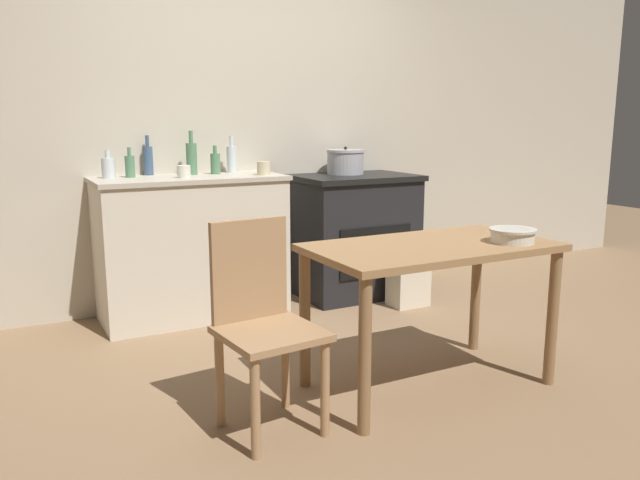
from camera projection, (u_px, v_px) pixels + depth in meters
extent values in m
plane|color=#896B4C|center=(357.00, 364.00, 3.44)|extent=(14.00, 14.00, 0.00)
cube|color=beige|center=(247.00, 127.00, 4.58)|extent=(8.00, 0.07, 2.55)
cube|color=beige|center=(192.00, 249.00, 4.21)|extent=(1.21, 0.55, 0.93)
cube|color=#B6AD9C|center=(189.00, 179.00, 4.12)|extent=(1.24, 0.58, 0.03)
cube|color=black|center=(354.00, 238.00, 4.77)|extent=(0.85, 0.61, 0.88)
cube|color=black|center=(354.00, 177.00, 4.68)|extent=(0.89, 0.65, 0.04)
cube|color=black|center=(376.00, 252.00, 4.51)|extent=(0.60, 0.01, 0.37)
cube|color=#997047|center=(432.00, 247.00, 3.04)|extent=(1.20, 0.66, 0.03)
cylinder|color=olive|center=(365.00, 357.00, 2.61)|extent=(0.06, 0.06, 0.70)
cylinder|color=olive|center=(552.00, 318.00, 3.12)|extent=(0.06, 0.06, 0.70)
cylinder|color=olive|center=(305.00, 320.00, 3.10)|extent=(0.06, 0.06, 0.70)
cylinder|color=olive|center=(476.00, 291.00, 3.61)|extent=(0.06, 0.06, 0.70)
cube|color=#A87F56|center=(271.00, 333.00, 2.62)|extent=(0.44, 0.44, 0.03)
cube|color=#A87F56|center=(249.00, 270.00, 2.73)|extent=(0.36, 0.07, 0.45)
cylinder|color=#A87F56|center=(255.00, 408.00, 2.44)|extent=(0.04, 0.04, 0.43)
cylinder|color=#A87F56|center=(325.00, 389.00, 2.62)|extent=(0.04, 0.04, 0.43)
cylinder|color=#A87F56|center=(220.00, 380.00, 2.71)|extent=(0.04, 0.04, 0.43)
cylinder|color=#A87F56|center=(285.00, 364.00, 2.89)|extent=(0.04, 0.04, 0.43)
cube|color=beige|center=(408.00, 278.00, 4.49)|extent=(0.27, 0.19, 0.41)
cylinder|color=#A8A8AD|center=(345.00, 163.00, 4.73)|extent=(0.28, 0.28, 0.16)
cylinder|color=#A8A8AD|center=(345.00, 151.00, 4.71)|extent=(0.29, 0.29, 0.02)
sphere|color=black|center=(345.00, 148.00, 4.70)|extent=(0.02, 0.02, 0.02)
cylinder|color=silver|center=(513.00, 236.00, 3.07)|extent=(0.21, 0.21, 0.07)
cylinder|color=beige|center=(513.00, 230.00, 3.06)|extent=(0.23, 0.23, 0.01)
cylinder|color=#3D5675|center=(148.00, 161.00, 4.20)|extent=(0.06, 0.06, 0.19)
cylinder|color=#3D5675|center=(147.00, 141.00, 4.17)|extent=(0.02, 0.02, 0.07)
cylinder|color=silver|center=(232.00, 160.00, 4.39)|extent=(0.07, 0.07, 0.18)
cylinder|color=silver|center=(231.00, 141.00, 4.37)|extent=(0.03, 0.03, 0.07)
cylinder|color=#517F5B|center=(215.00, 164.00, 4.29)|extent=(0.07, 0.07, 0.14)
cylinder|color=#517F5B|center=(215.00, 149.00, 4.27)|extent=(0.03, 0.03, 0.05)
cylinder|color=#517F5B|center=(130.00, 167.00, 4.03)|extent=(0.06, 0.06, 0.14)
cylinder|color=#517F5B|center=(129.00, 151.00, 4.01)|extent=(0.02, 0.02, 0.05)
cylinder|color=silver|center=(108.00, 168.00, 3.97)|extent=(0.08, 0.08, 0.13)
cylinder|color=silver|center=(107.00, 154.00, 3.95)|extent=(0.03, 0.03, 0.05)
cylinder|color=#517F5B|center=(192.00, 159.00, 4.24)|extent=(0.07, 0.07, 0.21)
cylinder|color=#517F5B|center=(191.00, 137.00, 4.21)|extent=(0.03, 0.03, 0.08)
cylinder|color=beige|center=(264.00, 168.00, 4.21)|extent=(0.09, 0.09, 0.09)
cylinder|color=silver|center=(184.00, 172.00, 4.01)|extent=(0.09, 0.09, 0.08)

